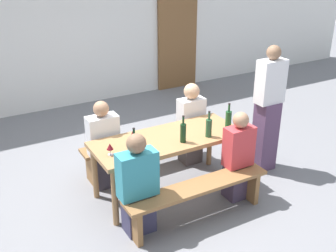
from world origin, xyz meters
TOP-DOWN VIEW (x-y plane):
  - ground_plane at (0.00, 0.00)m, footprint 24.00×24.00m
  - back_wall at (0.00, 3.62)m, footprint 14.00×0.20m
  - wooden_door at (2.19, 3.48)m, footprint 0.90×0.06m
  - tasting_table at (0.00, 0.00)m, footprint 1.84×0.74m
  - bench_near at (0.00, -0.67)m, footprint 1.74×0.30m
  - bench_far at (0.00, 0.67)m, footprint 1.74×0.30m
  - wine_bottle_0 at (0.82, -0.10)m, footprint 0.08×0.08m
  - wine_bottle_1 at (-0.55, -0.23)m, footprint 0.07×0.07m
  - wine_bottle_2 at (0.44, -0.22)m, footprint 0.08×0.08m
  - wine_bottle_3 at (0.09, -0.19)m, footprint 0.07×0.07m
  - wine_glass_0 at (-0.77, -0.07)m, footprint 0.08×0.08m
  - wine_glass_1 at (-0.45, 0.03)m, footprint 0.08×0.08m
  - seated_guest_near_0 at (-0.66, -0.52)m, footprint 0.42×0.24m
  - seated_guest_near_1 at (0.66, -0.52)m, footprint 0.34×0.24m
  - seated_guest_far_0 at (-0.63, 0.52)m, footprint 0.38×0.24m
  - seated_guest_far_1 at (0.66, 0.52)m, footprint 0.36×0.24m
  - standing_host at (1.44, -0.13)m, footprint 0.37×0.24m

SIDE VIEW (x-z plane):
  - ground_plane at x=0.00m, z-range 0.00..0.00m
  - bench_near at x=0.00m, z-range 0.12..0.57m
  - bench_far at x=0.00m, z-range 0.12..0.57m
  - seated_guest_near_1 at x=0.66m, z-range -0.03..1.10m
  - seated_guest_far_0 at x=-0.63m, z-range -0.03..1.13m
  - seated_guest_near_0 at x=-0.66m, z-range -0.03..1.13m
  - seated_guest_far_1 at x=0.66m, z-range -0.02..1.15m
  - tasting_table at x=0.00m, z-range 0.29..1.04m
  - standing_host at x=1.44m, z-range -0.03..1.70m
  - wine_glass_0 at x=-0.77m, z-range 0.78..0.92m
  - wine_bottle_0 at x=0.82m, z-range 0.71..1.02m
  - wine_bottle_2 at x=0.44m, z-range 0.71..1.03m
  - wine_glass_1 at x=-0.45m, z-range 0.79..0.96m
  - wine_bottle_3 at x=0.09m, z-range 0.71..1.04m
  - wine_bottle_1 at x=-0.55m, z-range 0.71..1.04m
  - wooden_door at x=2.19m, z-range 0.00..2.10m
  - back_wall at x=0.00m, z-range 0.00..3.20m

